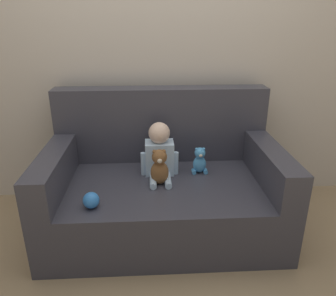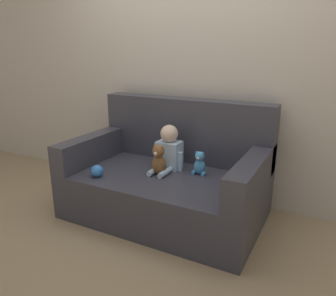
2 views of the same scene
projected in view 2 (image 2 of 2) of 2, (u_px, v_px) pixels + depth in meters
ground_plane at (165, 214)px, 2.87m from camera, size 12.00×12.00×0.00m
wall_back at (195, 59)px, 2.98m from camera, size 8.00×0.05×2.60m
couch at (169, 178)px, 2.85m from camera, size 1.62×0.98×0.97m
person_baby at (169, 150)px, 2.82m from camera, size 0.27×0.34×0.39m
teddy_bear_brown at (159, 160)px, 2.69m from camera, size 0.12×0.12×0.26m
plush_toy_side at (200, 164)px, 2.71m from camera, size 0.12×0.09×0.20m
toy_ball at (97, 171)px, 2.67m from camera, size 0.10×0.10×0.10m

